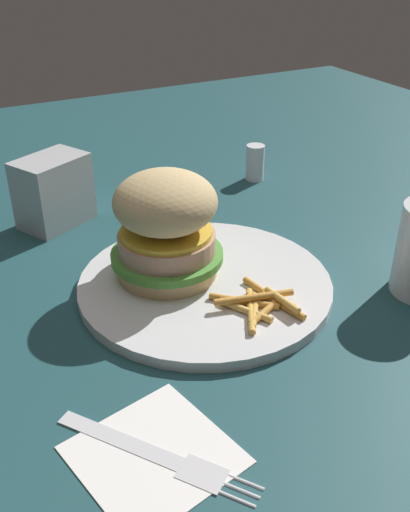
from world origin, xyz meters
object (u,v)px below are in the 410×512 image
Objects in this scene: napkin at (154,454)px; fries_pile at (260,304)px; plate at (205,284)px; sandwich at (166,225)px; salt_shaker at (255,163)px; fork at (156,453)px; napkin_dispenser at (53,191)px.

fries_pile is at bearing -55.85° from napkin.
sandwich reaches higher than plate.
salt_shaker is (0.31, -0.19, 0.01)m from fries_pile.
salt_shaker is (0.42, -0.35, 0.03)m from napkin.
napkin_dispenser reaches higher than fork.
napkin is 2.00× the size of salt_shaker.
salt_shaker is at bearing -39.78° from fork.
salt_shaker is at bearing -25.82° from napkin_dispenser.
fries_pile is at bearing -55.40° from fork.
napkin_dispenser reaches higher than salt_shaker.
plate is at bearing -37.05° from fork.
salt_shaker is at bearing -41.77° from plate.
fork reaches higher than napkin.
plate is 5.01× the size of salt_shaker.
napkin_dispenser is (0.31, 0.12, 0.03)m from fries_pile.
salt_shaker is at bearing -39.94° from napkin.
napkin_dispenser is 1.66× the size of salt_shaker.
napkin is 0.42m from napkin_dispenser.
salt_shaker reaches higher than fork.
napkin_dispenser is (0.23, 0.10, 0.04)m from plate.
plate is at bearing 18.57° from fries_pile.
plate is 1.84× the size of fork.
fries_pile is at bearing -152.88° from sandwich.
fork is (-0.11, 0.16, -0.01)m from fries_pile.
plate is at bearing -137.98° from sandwich.
fork is (-0.19, 0.14, -0.00)m from plate.
fries_pile is 0.20m from fork.
sandwich is at bearing -97.63° from napkin_dispenser.
fries_pile is (-0.10, -0.05, -0.05)m from sandwich.
napkin is at bearing 152.80° from sandwich.
sandwich reaches higher than napkin.
sandwich reaches higher than napkin_dispenser.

